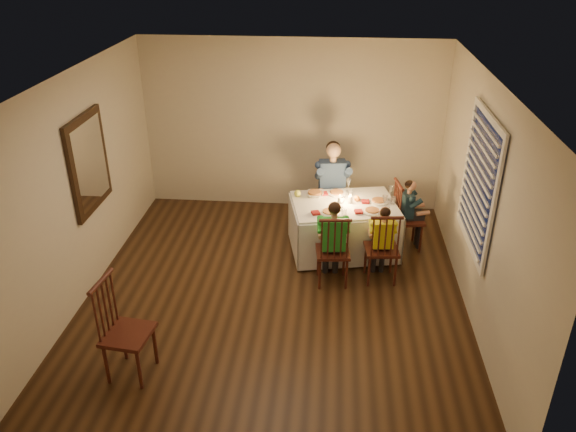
# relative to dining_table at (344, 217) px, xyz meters

# --- Properties ---
(ground) EXTENTS (5.00, 5.00, 0.00)m
(ground) POSITION_rel_dining_table_xyz_m (-0.81, -1.09, -0.51)
(ground) COLOR black
(ground) RESTS_ON ground
(wall_left) EXTENTS (0.02, 5.00, 2.60)m
(wall_left) POSITION_rel_dining_table_xyz_m (-3.06, -1.09, 0.79)
(wall_left) COLOR beige
(wall_left) RESTS_ON ground
(wall_right) EXTENTS (0.02, 5.00, 2.60)m
(wall_right) POSITION_rel_dining_table_xyz_m (1.44, -1.09, 0.79)
(wall_right) COLOR beige
(wall_right) RESTS_ON ground
(wall_back) EXTENTS (4.50, 0.02, 2.60)m
(wall_back) POSITION_rel_dining_table_xyz_m (-0.81, 1.41, 0.79)
(wall_back) COLOR beige
(wall_back) RESTS_ON ground
(ceiling) EXTENTS (5.00, 5.00, 0.00)m
(ceiling) POSITION_rel_dining_table_xyz_m (-0.81, -1.09, 2.09)
(ceiling) COLOR white
(ceiling) RESTS_ON wall_back
(dining_table) EXTENTS (1.55, 1.25, 0.69)m
(dining_table) POSITION_rel_dining_table_xyz_m (0.00, 0.00, 0.00)
(dining_table) COLOR white
(dining_table) RESTS_ON ground
(chair_adult) EXTENTS (0.45, 0.44, 0.98)m
(chair_adult) POSITION_rel_dining_table_xyz_m (-0.17, 0.69, -0.51)
(chair_adult) COLOR #34140E
(chair_adult) RESTS_ON ground
(chair_near_left) EXTENTS (0.44, 0.42, 0.98)m
(chair_near_left) POSITION_rel_dining_table_xyz_m (-0.13, -0.79, -0.51)
(chair_near_left) COLOR #34140E
(chair_near_left) RESTS_ON ground
(chair_near_right) EXTENTS (0.44, 0.42, 0.98)m
(chair_near_right) POSITION_rel_dining_table_xyz_m (0.46, -0.67, -0.51)
(chair_near_right) COLOR #34140E
(chair_near_right) RESTS_ON ground
(chair_end) EXTENTS (0.45, 0.46, 0.98)m
(chair_end) POSITION_rel_dining_table_xyz_m (0.87, 0.18, -0.51)
(chair_end) COLOR #34140E
(chair_end) RESTS_ON ground
(chair_extra) EXTENTS (0.47, 0.49, 1.08)m
(chair_extra) POSITION_rel_dining_table_xyz_m (-2.07, -2.58, -0.51)
(chair_extra) COLOR #34140E
(chair_extra) RESTS_ON ground
(adult) EXTENTS (0.55, 0.52, 1.31)m
(adult) POSITION_rel_dining_table_xyz_m (-0.17, 0.69, -0.51)
(adult) COLOR navy
(adult) RESTS_ON ground
(child_green) EXTENTS (0.41, 0.38, 1.12)m
(child_green) POSITION_rel_dining_table_xyz_m (-0.13, -0.79, -0.51)
(child_green) COLOR green
(child_green) RESTS_ON ground
(child_yellow) EXTENTS (0.35, 0.33, 1.02)m
(child_yellow) POSITION_rel_dining_table_xyz_m (0.46, -0.67, -0.51)
(child_yellow) COLOR yellow
(child_yellow) RESTS_ON ground
(child_teal) EXTENTS (0.34, 0.36, 1.00)m
(child_teal) POSITION_rel_dining_table_xyz_m (0.87, 0.18, -0.51)
(child_teal) COLOR #192F3F
(child_teal) RESTS_ON ground
(setting_adult) EXTENTS (0.31, 0.31, 0.02)m
(setting_adult) POSITION_rel_dining_table_xyz_m (-0.11, 0.29, 0.22)
(setting_adult) COLOR white
(setting_adult) RESTS_ON dining_table
(setting_green) EXTENTS (0.31, 0.31, 0.02)m
(setting_green) POSITION_rel_dining_table_xyz_m (-0.19, -0.30, 0.22)
(setting_green) COLOR white
(setting_green) RESTS_ON dining_table
(setting_yellow) EXTENTS (0.31, 0.31, 0.02)m
(setting_yellow) POSITION_rel_dining_table_xyz_m (0.35, -0.22, 0.22)
(setting_yellow) COLOR white
(setting_yellow) RESTS_ON dining_table
(setting_teal) EXTENTS (0.31, 0.31, 0.02)m
(setting_teal) POSITION_rel_dining_table_xyz_m (0.45, 0.08, 0.22)
(setting_teal) COLOR white
(setting_teal) RESTS_ON dining_table
(candle_left) EXTENTS (0.06, 0.06, 0.10)m
(candle_left) POSITION_rel_dining_table_xyz_m (-0.07, -0.01, 0.26)
(candle_left) COLOR white
(candle_left) RESTS_ON dining_table
(candle_right) EXTENTS (0.06, 0.06, 0.10)m
(candle_right) POSITION_rel_dining_table_xyz_m (0.07, 0.02, 0.26)
(candle_right) COLOR white
(candle_right) RESTS_ON dining_table
(squash) EXTENTS (0.09, 0.09, 0.09)m
(squash) POSITION_rel_dining_table_xyz_m (-0.63, 0.16, 0.25)
(squash) COLOR #FEFF43
(squash) RESTS_ON dining_table
(orange_fruit) EXTENTS (0.08, 0.08, 0.08)m
(orange_fruit) POSITION_rel_dining_table_xyz_m (0.16, 0.08, 0.25)
(orange_fruit) COLOR orange
(orange_fruit) RESTS_ON dining_table
(serving_bowl) EXTENTS (0.24, 0.24, 0.06)m
(serving_bowl) POSITION_rel_dining_table_xyz_m (-0.40, 0.19, 0.23)
(serving_bowl) COLOR white
(serving_bowl) RESTS_ON dining_table
(wall_mirror) EXTENTS (0.06, 0.95, 1.15)m
(wall_mirror) POSITION_rel_dining_table_xyz_m (-3.02, -0.79, 0.99)
(wall_mirror) COLOR black
(wall_mirror) RESTS_ON wall_left
(window_blinds) EXTENTS (0.07, 1.34, 1.54)m
(window_blinds) POSITION_rel_dining_table_xyz_m (1.40, -0.99, 0.99)
(window_blinds) COLOR black
(window_blinds) RESTS_ON wall_right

